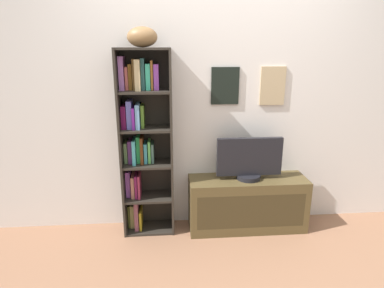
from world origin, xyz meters
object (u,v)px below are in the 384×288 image
(bookshelf, at_px, (142,140))
(football, at_px, (142,37))
(television, at_px, (249,160))
(tv_stand, at_px, (247,203))

(bookshelf, xyz_separation_m, football, (0.04, -0.03, 0.87))
(television, bearing_deg, bookshelf, 175.77)
(football, height_order, tv_stand, football)
(bookshelf, height_order, tv_stand, bookshelf)
(bookshelf, height_order, television, bookshelf)
(tv_stand, relative_size, television, 1.83)
(football, relative_size, television, 0.42)
(bookshelf, xyz_separation_m, tv_stand, (0.96, -0.07, -0.62))
(tv_stand, distance_m, television, 0.44)
(football, height_order, television, football)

